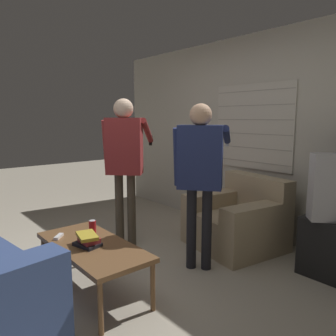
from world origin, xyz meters
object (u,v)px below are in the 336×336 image
(person_left_standing, at_px, (125,154))
(book_stack, at_px, (88,240))
(soda_can, at_px, (92,227))
(person_right_standing, at_px, (200,166))
(spare_remote, at_px, (59,236))
(armchair_beige, at_px, (238,220))
(coffee_table, at_px, (93,249))

(person_left_standing, height_order, book_stack, person_left_standing)
(person_left_standing, bearing_deg, book_stack, -93.12)
(soda_can, bearing_deg, person_right_standing, 62.19)
(soda_can, relative_size, spare_remote, 1.05)
(armchair_beige, height_order, coffee_table, armchair_beige)
(coffee_table, height_order, soda_can, soda_can)
(armchair_beige, xyz_separation_m, spare_remote, (-0.48, -1.98, 0.14))
(book_stack, bearing_deg, person_right_standing, 77.57)
(book_stack, xyz_separation_m, soda_can, (-0.25, 0.17, 0.01))
(person_left_standing, distance_m, book_stack, 1.30)
(soda_can, bearing_deg, person_left_standing, 126.23)
(armchair_beige, xyz_separation_m, soda_can, (-0.38, -1.69, 0.19))
(person_left_standing, xyz_separation_m, person_right_standing, (1.00, 0.23, -0.05))
(armchair_beige, relative_size, spare_remote, 9.03)
(armchair_beige, bearing_deg, coffee_table, 94.85)
(book_stack, relative_size, spare_remote, 2.19)
(book_stack, height_order, soda_can, soda_can)
(armchair_beige, bearing_deg, book_stack, 95.20)
(book_stack, bearing_deg, person_left_standing, 131.11)
(armchair_beige, height_order, person_left_standing, person_left_standing)
(coffee_table, bearing_deg, book_stack, -79.64)
(coffee_table, distance_m, book_stack, 0.10)
(coffee_table, xyz_separation_m, soda_can, (-0.24, 0.13, 0.10))
(person_left_standing, xyz_separation_m, soda_can, (0.51, -0.69, -0.60))
(person_left_standing, distance_m, spare_remote, 1.25)
(armchair_beige, distance_m, soda_can, 1.74)
(coffee_table, xyz_separation_m, book_stack, (0.01, -0.04, 0.09))
(coffee_table, bearing_deg, person_left_standing, 132.29)
(soda_can, distance_m, spare_remote, 0.31)
(armchair_beige, bearing_deg, person_right_standing, 107.20)
(coffee_table, height_order, book_stack, book_stack)
(book_stack, bearing_deg, armchair_beige, 85.82)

